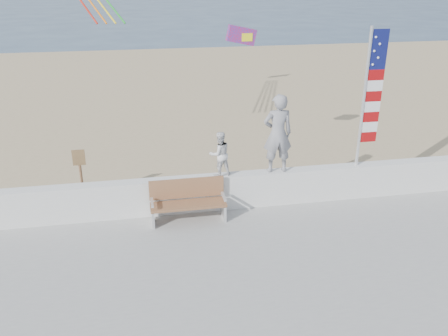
{
  "coord_description": "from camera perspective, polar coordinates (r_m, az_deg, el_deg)",
  "views": [
    {
      "loc": [
        -1.75,
        -8.57,
        5.8
      ],
      "look_at": [
        0.2,
        1.8,
        1.35
      ],
      "focal_mm": 38.0,
      "sensor_mm": 36.0,
      "label": 1
    }
  ],
  "objects": [
    {
      "name": "ground",
      "position": [
        10.5,
        0.75,
        -10.68
      ],
      "size": [
        220.0,
        220.0,
        0.0
      ],
      "primitive_type": "plane",
      "color": "#314A63",
      "rests_on": "ground"
    },
    {
      "name": "sand",
      "position": [
        18.58,
        -4.73,
        4.72
      ],
      "size": [
        90.0,
        40.0,
        0.08
      ],
      "primitive_type": "cube",
      "color": "tan",
      "rests_on": "ground"
    },
    {
      "name": "seawall",
      "position": [
        11.9,
        -1.13,
        -2.9
      ],
      "size": [
        30.0,
        0.35,
        0.9
      ],
      "primitive_type": "cube",
      "color": "white",
      "rests_on": "boardwalk"
    },
    {
      "name": "adult",
      "position": [
        11.7,
        6.47,
        4.12
      ],
      "size": [
        0.74,
        0.5,
        1.99
      ],
      "primitive_type": "imported",
      "rotation": [
        0.0,
        0.0,
        3.11
      ],
      "color": "gray",
      "rests_on": "seawall"
    },
    {
      "name": "child",
      "position": [
        11.52,
        -0.53,
        1.7
      ],
      "size": [
        0.64,
        0.55,
        1.13
      ],
      "primitive_type": "imported",
      "rotation": [
        0.0,
        0.0,
        3.39
      ],
      "color": "silver",
      "rests_on": "seawall"
    },
    {
      "name": "bench",
      "position": [
        11.38,
        -4.38,
        -3.9
      ],
      "size": [
        1.8,
        0.57,
        1.0
      ],
      "color": "#946340",
      "rests_on": "boardwalk"
    },
    {
      "name": "flag",
      "position": [
        12.3,
        17.07,
        8.67
      ],
      "size": [
        0.5,
        0.08,
        3.5
      ],
      "color": "white",
      "rests_on": "seawall"
    },
    {
      "name": "parafoil_kite",
      "position": [
        14.25,
        2.19,
        15.65
      ],
      "size": [
        0.9,
        0.26,
        0.61
      ],
      "color": "red",
      "rests_on": "ground"
    },
    {
      "name": "sign",
      "position": [
        12.86,
        -16.88,
        -0.36
      ],
      "size": [
        0.32,
        0.07,
        1.46
      ],
      "color": "brown",
      "rests_on": "sand"
    }
  ]
}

